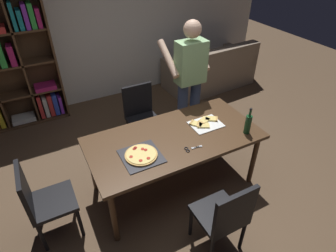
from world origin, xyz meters
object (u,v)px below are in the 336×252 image
at_px(chair_near_camera, 225,215).
at_px(wine_bottle, 248,124).
at_px(chair_far_side, 141,113).
at_px(bookshelf, 2,68).
at_px(kitchen_scissors, 191,149).
at_px(chair_left_end, 42,199).
at_px(couch, 211,72).
at_px(dining_table, 174,142).
at_px(pepperoni_pizza_on_tray, 141,155).
at_px(person_serving_pizza, 189,78).

distance_m(chair_near_camera, wine_bottle, 1.05).
distance_m(chair_far_side, bookshelf, 2.16).
height_order(chair_near_camera, kitchen_scissors, chair_near_camera).
height_order(chair_left_end, bookshelf, bookshelf).
bearing_deg(couch, kitchen_scissors, -129.53).
xyz_separation_m(dining_table, chair_near_camera, (-0.00, -0.95, -0.17)).
bearing_deg(chair_far_side, chair_left_end, -146.37).
bearing_deg(bookshelf, chair_far_side, -42.28).
height_order(chair_left_end, couch, chair_left_end).
relative_size(chair_far_side, wine_bottle, 2.85).
xyz_separation_m(chair_near_camera, couch, (1.90, 2.94, -0.21)).
bearing_deg(kitchen_scissors, pepperoni_pizza_on_tray, 165.00).
height_order(chair_near_camera, person_serving_pizza, person_serving_pizza).
height_order(couch, kitchen_scissors, couch).
xyz_separation_m(bookshelf, wine_bottle, (2.31, -2.68, -0.08)).
bearing_deg(person_serving_pizza, chair_far_side, 160.59).
bearing_deg(chair_left_end, dining_table, 0.00).
bearing_deg(kitchen_scissors, wine_bottle, -3.60).
height_order(chair_near_camera, pepperoni_pizza_on_tray, chair_near_camera).
bearing_deg(chair_far_side, couch, 28.46).
relative_size(chair_near_camera, bookshelf, 0.46).
xyz_separation_m(person_serving_pizza, pepperoni_pizza_on_tray, (-1.07, -0.86, -0.23)).
bearing_deg(chair_near_camera, dining_table, 90.00).
bearing_deg(pepperoni_pizza_on_tray, chair_near_camera, -61.53).
bearing_deg(kitchen_scissors, bookshelf, 121.42).
height_order(dining_table, bookshelf, bookshelf).
relative_size(chair_far_side, kitchen_scissors, 4.59).
xyz_separation_m(pepperoni_pizza_on_tray, wine_bottle, (1.20, -0.18, 0.10)).
bearing_deg(kitchen_scissors, couch, 50.47).
relative_size(chair_near_camera, pepperoni_pizza_on_tray, 2.31).
height_order(pepperoni_pizza_on_tray, kitchen_scissors, pepperoni_pizza_on_tray).
bearing_deg(chair_left_end, chair_near_camera, -33.63).
distance_m(couch, bookshelf, 3.55).
distance_m(dining_table, chair_near_camera, 0.97).
bearing_deg(couch, person_serving_pizza, -135.61).
height_order(chair_far_side, person_serving_pizza, person_serving_pizza).
xyz_separation_m(chair_left_end, wine_bottle, (2.18, -0.31, 0.36)).
height_order(chair_left_end, person_serving_pizza, person_serving_pizza).
bearing_deg(kitchen_scissors, chair_far_side, 92.28).
xyz_separation_m(chair_near_camera, kitchen_scissors, (0.05, 0.69, 0.24)).
height_order(chair_near_camera, chair_left_end, same).
distance_m(chair_near_camera, bookshelf, 3.70).
relative_size(chair_near_camera, wine_bottle, 2.85).
distance_m(chair_left_end, couch, 3.89).
bearing_deg(chair_far_side, kitchen_scissors, -87.72).
relative_size(chair_left_end, pepperoni_pizza_on_tray, 2.31).
height_order(chair_near_camera, chair_far_side, same).
xyz_separation_m(dining_table, pepperoni_pizza_on_tray, (-0.45, -0.13, 0.08)).
bearing_deg(chair_far_side, pepperoni_pizza_on_tray, -112.47).
relative_size(chair_far_side, couch, 0.51).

